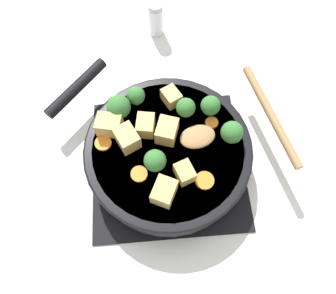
{
  "coord_description": "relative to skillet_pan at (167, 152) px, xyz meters",
  "views": [
    {
      "loc": [
        0.25,
        -0.02,
        0.64
      ],
      "look_at": [
        0.0,
        0.0,
        0.08
      ],
      "focal_mm": 35.0,
      "sensor_mm": 36.0,
      "label": 1
    }
  ],
  "objects": [
    {
      "name": "salt_shaker",
      "position": [
        -0.36,
        0.01,
        -0.01
      ],
      "size": [
        0.04,
        0.04,
        0.09
      ],
      "color": "white",
      "rests_on": "ground_plane"
    },
    {
      "name": "tofu_cube_west_chunk",
      "position": [
        -0.1,
        0.02,
        0.04
      ],
      "size": [
        0.05,
        0.04,
        0.03
      ],
      "primitive_type": "cube",
      "rotation": [
        0.0,
        0.0,
        0.49
      ],
      "color": "tan",
      "rests_on": "skillet_pan"
    },
    {
      "name": "broccoli_floret_center_top",
      "position": [
        0.04,
        -0.02,
        0.05
      ],
      "size": [
        0.04,
        0.04,
        0.05
      ],
      "color": "#709956",
      "rests_on": "skillet_pan"
    },
    {
      "name": "broccoli_floret_east_rim",
      "position": [
        -0.1,
        -0.05,
        0.05
      ],
      "size": [
        0.04,
        0.04,
        0.04
      ],
      "color": "#709956",
      "rests_on": "skillet_pan"
    },
    {
      "name": "wooden_spoon",
      "position": [
        -0.03,
        0.14,
        0.03
      ],
      "size": [
        0.23,
        0.22,
        0.02
      ],
      "color": "#A87A4C",
      "rests_on": "skillet_pan"
    },
    {
      "name": "front_burner_grate",
      "position": [
        0.0,
        0.0,
        -0.05
      ],
      "size": [
        0.31,
        0.31,
        0.03
      ],
      "color": "black",
      "rests_on": "ground_plane"
    },
    {
      "name": "carrot_slice_edge_slice",
      "position": [
        -0.04,
        0.09,
        0.03
      ],
      "size": [
        0.02,
        0.02,
        0.01
      ],
      "primitive_type": "cylinder",
      "color": "orange",
      "rests_on": "skillet_pan"
    },
    {
      "name": "tofu_cube_back_piece",
      "position": [
        -0.04,
        -0.1,
        0.04
      ],
      "size": [
        0.05,
        0.05,
        0.04
      ],
      "primitive_type": "cube",
      "rotation": [
        0.0,
        0.0,
        4.5
      ],
      "color": "tan",
      "rests_on": "skillet_pan"
    },
    {
      "name": "broccoli_floret_north_edge",
      "position": [
        -0.07,
        0.09,
        0.05
      ],
      "size": [
        0.04,
        0.04,
        0.05
      ],
      "color": "#709956",
      "rests_on": "skillet_pan"
    },
    {
      "name": "carrot_slice_orange_thin",
      "position": [
        -0.02,
        -0.12,
        0.03
      ],
      "size": [
        0.03,
        0.03,
        0.01
      ],
      "primitive_type": "cylinder",
      "color": "orange",
      "rests_on": "skillet_pan"
    },
    {
      "name": "carrot_slice_near_center",
      "position": [
        0.07,
        0.06,
        0.03
      ],
      "size": [
        0.03,
        0.03,
        0.01
      ],
      "primitive_type": "cylinder",
      "color": "orange",
      "rests_on": "skillet_pan"
    },
    {
      "name": "tofu_cube_center_large",
      "position": [
        -0.01,
        -0.07,
        0.04
      ],
      "size": [
        0.06,
        0.05,
        0.04
      ],
      "primitive_type": "cube",
      "rotation": [
        0.0,
        0.0,
        0.47
      ],
      "color": "tan",
      "rests_on": "skillet_pan"
    },
    {
      "name": "skillet_pan",
      "position": [
        0.0,
        0.0,
        0.0
      ],
      "size": [
        0.39,
        0.4,
        0.06
      ],
      "color": "black",
      "rests_on": "front_burner_grate"
    },
    {
      "name": "carrot_slice_under_broccoli",
      "position": [
        0.05,
        -0.05,
        0.03
      ],
      "size": [
        0.03,
        0.03,
        0.01
      ],
      "primitive_type": "cylinder",
      "color": "orange",
      "rests_on": "skillet_pan"
    },
    {
      "name": "broccoli_floret_west_rim",
      "position": [
        -0.08,
        -0.08,
        0.05
      ],
      "size": [
        0.05,
        0.05,
        0.05
      ],
      "color": "#709956",
      "rests_on": "skillet_pan"
    },
    {
      "name": "tofu_cube_front_piece",
      "position": [
        -0.02,
        0.01,
        0.04
      ],
      "size": [
        0.05,
        0.05,
        0.04
      ],
      "primitive_type": "cube",
      "rotation": [
        0.0,
        0.0,
        5.95
      ],
      "color": "tan",
      "rests_on": "skillet_pan"
    },
    {
      "name": "broccoli_floret_south_cluster",
      "position": [
        -0.07,
        0.04,
        0.05
      ],
      "size": [
        0.04,
        0.04,
        0.04
      ],
      "color": "#709956",
      "rests_on": "skillet_pan"
    },
    {
      "name": "broccoli_floret_near_spoon",
      "position": [
        -0.01,
        0.12,
        0.05
      ],
      "size": [
        0.04,
        0.04,
        0.05
      ],
      "color": "#709956",
      "rests_on": "skillet_pan"
    },
    {
      "name": "tofu_cube_east_chunk",
      "position": [
        0.09,
        -0.01,
        0.04
      ],
      "size": [
        0.06,
        0.05,
        0.04
      ],
      "primitive_type": "cube",
      "rotation": [
        0.0,
        0.0,
        2.69
      ],
      "color": "tan",
      "rests_on": "skillet_pan"
    },
    {
      "name": "ground_plane",
      "position": [
        0.0,
        0.0,
        -0.06
      ],
      "size": [
        2.4,
        2.4,
        0.0
      ],
      "primitive_type": "plane",
      "color": "white"
    },
    {
      "name": "tofu_cube_mid_small",
      "position": [
        -0.04,
        -0.04,
        0.04
      ],
      "size": [
        0.05,
        0.04,
        0.03
      ],
      "primitive_type": "cube",
      "rotation": [
        0.0,
        0.0,
        6.11
      ],
      "color": "tan",
      "rests_on": "skillet_pan"
    },
    {
      "name": "tofu_cube_near_handle",
      "position": [
        0.06,
        0.03,
        0.04
      ],
      "size": [
        0.04,
        0.04,
        0.03
      ],
      "primitive_type": "cube",
      "rotation": [
        0.0,
        0.0,
        0.36
      ],
      "color": "tan",
      "rests_on": "skillet_pan"
    }
  ]
}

